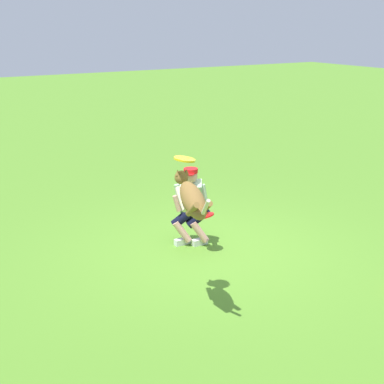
# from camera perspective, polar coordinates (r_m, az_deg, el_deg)

# --- Properties ---
(ground_plane) EXTENTS (60.00, 60.00, 0.00)m
(ground_plane) POSITION_cam_1_polar(r_m,az_deg,el_deg) (8.63, 2.12, -6.22)
(ground_plane) COLOR #528828
(person) EXTENTS (0.62, 0.71, 1.29)m
(person) POSITION_cam_1_polar(r_m,az_deg,el_deg) (8.63, -0.11, -1.24)
(person) COLOR silver
(person) RESTS_ON ground_plane
(dog) EXTENTS (0.39, 1.06, 0.51)m
(dog) POSITION_cam_1_polar(r_m,az_deg,el_deg) (6.33, -0.04, -0.63)
(dog) COLOR olive
(frisbee_flying) EXTENTS (0.29, 0.29, 0.07)m
(frisbee_flying) POSITION_cam_1_polar(r_m,az_deg,el_deg) (6.48, -0.79, 3.46)
(frisbee_flying) COLOR yellow
(frisbee_held) EXTENTS (0.26, 0.27, 0.12)m
(frisbee_held) POSITION_cam_1_polar(r_m,az_deg,el_deg) (8.37, 1.46, -2.49)
(frisbee_held) COLOR red
(frisbee_held) RESTS_ON person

